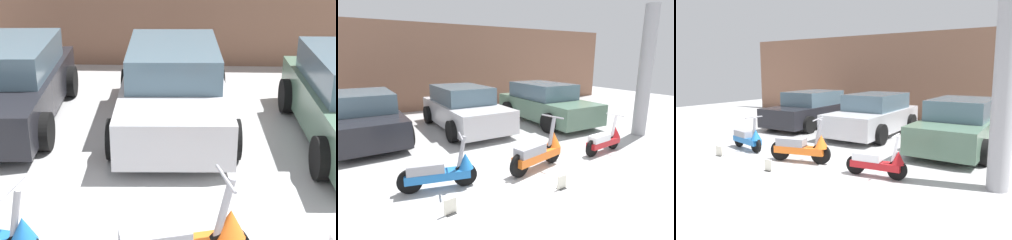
{
  "view_description": "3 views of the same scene",
  "coord_description": "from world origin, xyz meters",
  "views": [
    {
      "loc": [
        0.02,
        -3.25,
        3.56
      ],
      "look_at": [
        -0.22,
        3.17,
        0.91
      ],
      "focal_mm": 55.0,
      "sensor_mm": 36.0,
      "label": 1
    },
    {
      "loc": [
        -3.18,
        -3.15,
        2.34
      ],
      "look_at": [
        0.22,
        2.99,
        0.67
      ],
      "focal_mm": 28.0,
      "sensor_mm": 36.0,
      "label": 2
    },
    {
      "loc": [
        5.11,
        -4.73,
        2.23
      ],
      "look_at": [
        0.13,
        2.79,
        0.84
      ],
      "focal_mm": 35.0,
      "sensor_mm": 36.0,
      "label": 3
    }
  ],
  "objects": [
    {
      "name": "car_rear_center",
      "position": [
        -0.21,
        5.19,
        0.67
      ],
      "size": [
        2.11,
        4.2,
        1.41
      ],
      "rotation": [
        0.0,
        0.0,
        -1.54
      ],
      "color": "#B7B7BC",
      "rests_on": "ground_plane"
    },
    {
      "name": "car_rear_left",
      "position": [
        -3.15,
        5.35,
        0.66
      ],
      "size": [
        2.13,
        4.14,
        1.38
      ],
      "rotation": [
        0.0,
        0.0,
        -1.52
      ],
      "color": "black",
      "rests_on": "ground_plane"
    }
  ]
}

